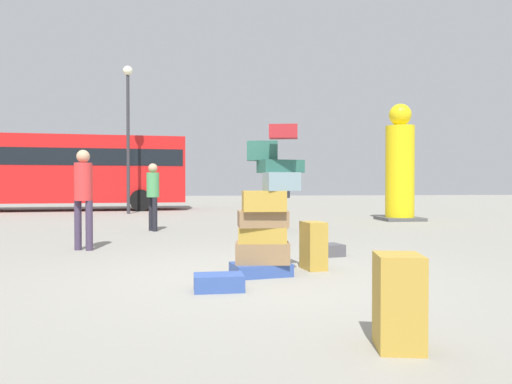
# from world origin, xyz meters

# --- Properties ---
(ground_plane) EXTENTS (80.00, 80.00, 0.00)m
(ground_plane) POSITION_xyz_m (0.00, 0.00, 0.00)
(ground_plane) COLOR gray
(suitcase_tower) EXTENTS (0.94, 0.73, 1.84)m
(suitcase_tower) POSITION_xyz_m (0.09, -0.02, 0.71)
(suitcase_tower) COLOR #334F99
(suitcase_tower) RESTS_ON ground
(suitcase_tan_behind_tower) EXTENTS (0.31, 0.42, 0.63)m
(suitcase_tan_behind_tower) POSITION_xyz_m (0.77, 0.33, 0.32)
(suitcase_tan_behind_tower) COLOR #B28C33
(suitcase_tan_behind_tower) RESTS_ON ground
(suitcase_charcoal_left_side) EXTENTS (0.63, 0.50, 0.19)m
(suitcase_charcoal_left_side) POSITION_xyz_m (1.22, 1.44, 0.09)
(suitcase_charcoal_left_side) COLOR #4C4C51
(suitcase_charcoal_left_side) RESTS_ON ground
(suitcase_navy_right_side) EXTENTS (0.54, 0.35, 0.17)m
(suitcase_navy_right_side) POSITION_xyz_m (-0.53, -0.79, 0.09)
(suitcase_navy_right_side) COLOR #334F99
(suitcase_navy_right_side) RESTS_ON ground
(suitcase_tan_white_trunk) EXTENTS (0.37, 0.41, 0.65)m
(suitcase_tan_white_trunk) POSITION_xyz_m (0.62, -2.75, 0.33)
(suitcase_tan_white_trunk) COLOR #B28C33
(suitcase_tan_white_trunk) RESTS_ON ground
(person_bearded_onlooker) EXTENTS (0.32, 0.30, 1.72)m
(person_bearded_onlooker) POSITION_xyz_m (-2.70, 2.59, 1.03)
(person_bearded_onlooker) COLOR #3F334C
(person_bearded_onlooker) RESTS_ON ground
(person_tourist_with_camera) EXTENTS (0.30, 0.33, 1.72)m
(person_tourist_with_camera) POSITION_xyz_m (1.30, 5.49, 1.02)
(person_tourist_with_camera) COLOR #3F334C
(person_tourist_with_camera) RESTS_ON ground
(person_passerby_in_red) EXTENTS (0.30, 0.31, 1.63)m
(person_passerby_in_red) POSITION_xyz_m (-1.83, 5.86, 0.97)
(person_passerby_in_red) COLOR black
(person_passerby_in_red) RESTS_ON ground
(yellow_dummy_statue) EXTENTS (1.23, 1.23, 3.62)m
(yellow_dummy_statue) POSITION_xyz_m (5.49, 8.39, 1.60)
(yellow_dummy_statue) COLOR yellow
(yellow_dummy_statue) RESTS_ON ground
(parked_bus) EXTENTS (10.71, 3.46, 3.15)m
(parked_bus) POSITION_xyz_m (-6.64, 15.39, 1.83)
(parked_bus) COLOR red
(parked_bus) RESTS_ON ground
(lamp_post) EXTENTS (0.36, 0.36, 5.60)m
(lamp_post) POSITION_xyz_m (-3.38, 12.75, 3.70)
(lamp_post) COLOR #333338
(lamp_post) RESTS_ON ground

